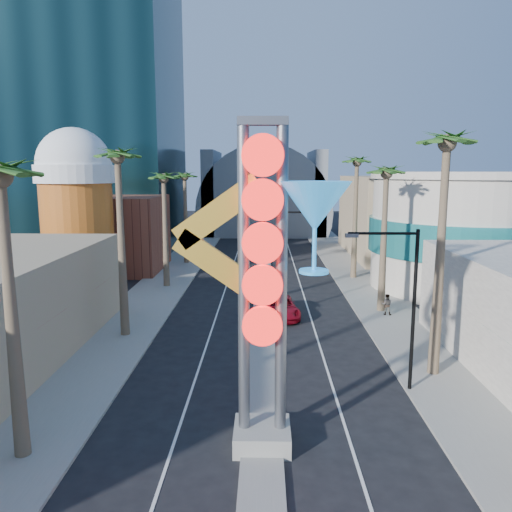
# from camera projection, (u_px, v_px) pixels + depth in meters

# --- Properties ---
(ground) EXTENTS (240.00, 240.00, 0.00)m
(ground) POSITION_uv_depth(u_px,v_px,m) (262.00, 494.00, 16.67)
(ground) COLOR black
(ground) RESTS_ON ground
(sidewalk_west) EXTENTS (5.00, 100.00, 0.15)m
(sidewalk_west) POSITION_uv_depth(u_px,v_px,m) (171.00, 275.00, 51.31)
(sidewalk_west) COLOR gray
(sidewalk_west) RESTS_ON ground
(sidewalk_east) EXTENTS (5.00, 100.00, 0.15)m
(sidewalk_east) POSITION_uv_depth(u_px,v_px,m) (356.00, 276.00, 51.00)
(sidewalk_east) COLOR gray
(sidewalk_east) RESTS_ON ground
(median) EXTENTS (1.60, 84.00, 0.15)m
(median) POSITION_uv_depth(u_px,v_px,m) (264.00, 270.00, 54.11)
(median) COLOR gray
(median) RESTS_ON ground
(hotel_tower) EXTENTS (20.00, 20.00, 50.00)m
(hotel_tower) POSITION_uv_depth(u_px,v_px,m) (93.00, 58.00, 64.08)
(hotel_tower) COLOR black
(hotel_tower) RESTS_ON ground
(brick_filler_west) EXTENTS (10.00, 10.00, 8.00)m
(brick_filler_west) POSITION_uv_depth(u_px,v_px,m) (115.00, 234.00, 53.72)
(brick_filler_west) COLOR brown
(brick_filler_west) RESTS_ON ground
(filler_east) EXTENTS (10.00, 20.00, 10.00)m
(filler_east) POSITION_uv_depth(u_px,v_px,m) (391.00, 216.00, 62.87)
(filler_east) COLOR tan
(filler_east) RESTS_ON ground
(beer_mug) EXTENTS (7.00, 7.00, 14.50)m
(beer_mug) POSITION_uv_depth(u_px,v_px,m) (77.00, 202.00, 45.20)
(beer_mug) COLOR #AC5C16
(beer_mug) RESTS_ON ground
(turquoise_building) EXTENTS (16.60, 16.60, 10.60)m
(turquoise_building) POSITION_uv_depth(u_px,v_px,m) (463.00, 232.00, 45.06)
(turquoise_building) COLOR #B2A696
(turquoise_building) RESTS_ON ground
(canopy) EXTENTS (22.00, 16.00, 22.00)m
(canopy) POSITION_uv_depth(u_px,v_px,m) (264.00, 208.00, 86.91)
(canopy) COLOR slate
(canopy) RESTS_ON ground
(neon_sign) EXTENTS (6.53, 2.60, 12.55)m
(neon_sign) POSITION_uv_depth(u_px,v_px,m) (285.00, 263.00, 18.35)
(neon_sign) COLOR gray
(neon_sign) RESTS_ON ground
(streetlight_0) EXTENTS (3.79, 0.25, 8.00)m
(streetlight_0) POSITION_uv_depth(u_px,v_px,m) (271.00, 253.00, 35.55)
(streetlight_0) COLOR black
(streetlight_0) RESTS_ON ground
(streetlight_1) EXTENTS (3.79, 0.25, 8.00)m
(streetlight_1) POSITION_uv_depth(u_px,v_px,m) (259.00, 220.00, 59.23)
(streetlight_1) COLOR black
(streetlight_1) RESTS_ON ground
(streetlight_2) EXTENTS (3.45, 0.25, 8.00)m
(streetlight_2) POSITION_uv_depth(u_px,v_px,m) (404.00, 296.00, 23.63)
(streetlight_2) COLOR black
(streetlight_2) RESTS_ON ground
(palm_0) EXTENTS (2.40, 2.40, 11.70)m
(palm_0) POSITION_uv_depth(u_px,v_px,m) (1.00, 192.00, 17.12)
(palm_0) COLOR brown
(palm_0) RESTS_ON ground
(palm_1) EXTENTS (2.40, 2.40, 12.70)m
(palm_1) POSITION_uv_depth(u_px,v_px,m) (118.00, 168.00, 30.77)
(palm_1) COLOR brown
(palm_1) RESTS_ON ground
(palm_2) EXTENTS (2.40, 2.40, 11.20)m
(palm_2) POSITION_uv_depth(u_px,v_px,m) (164.00, 184.00, 44.79)
(palm_2) COLOR brown
(palm_2) RESTS_ON ground
(palm_3) EXTENTS (2.40, 2.40, 11.20)m
(palm_3) POSITION_uv_depth(u_px,v_px,m) (185.00, 182.00, 56.62)
(palm_3) COLOR brown
(palm_3) RESTS_ON ground
(palm_5) EXTENTS (2.40, 2.40, 13.20)m
(palm_5) POSITION_uv_depth(u_px,v_px,m) (446.00, 158.00, 24.48)
(palm_5) COLOR brown
(palm_5) RESTS_ON ground
(palm_6) EXTENTS (2.40, 2.40, 11.70)m
(palm_6) POSITION_uv_depth(u_px,v_px,m) (386.00, 181.00, 36.53)
(palm_6) COLOR brown
(palm_6) RESTS_ON ground
(palm_7) EXTENTS (2.40, 2.40, 12.70)m
(palm_7) POSITION_uv_depth(u_px,v_px,m) (357.00, 169.00, 48.21)
(palm_7) COLOR brown
(palm_7) RESTS_ON ground
(red_pickup) EXTENTS (3.15, 5.63, 1.49)m
(red_pickup) POSITION_uv_depth(u_px,v_px,m) (279.00, 307.00, 36.82)
(red_pickup) COLOR #A60C1E
(red_pickup) RESTS_ON ground
(pedestrian_b) EXTENTS (0.90, 0.79, 1.56)m
(pedestrian_b) POSITION_uv_depth(u_px,v_px,m) (387.00, 304.00, 36.85)
(pedestrian_b) COLOR gray
(pedestrian_b) RESTS_ON sidewalk_east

